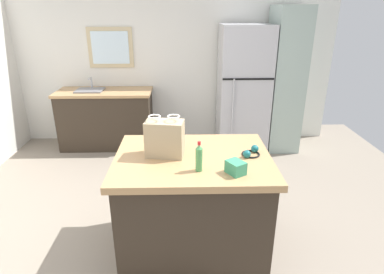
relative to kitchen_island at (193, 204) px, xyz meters
name	(u,v)px	position (x,y,z in m)	size (l,w,h in m)	color
ground	(169,238)	(-0.22, 0.12, -0.47)	(6.35, 6.35, 0.00)	gray
back_wall	(173,59)	(-0.24, 2.77, 0.84)	(4.97, 0.13, 2.61)	silver
kitchen_island	(193,204)	(0.00, 0.00, 0.00)	(1.28, 0.97, 0.92)	#33281E
refrigerator	(243,89)	(0.82, 2.34, 0.46)	(0.73, 0.73, 1.85)	#B7B7BC
tall_cabinet	(285,81)	(1.43, 2.34, 0.58)	(0.46, 0.66, 2.09)	#9EB2A8
sink_counter	(106,118)	(-1.28, 2.40, -0.01)	(1.42, 0.60, 1.08)	#33281E
shopping_bag	(165,138)	(-0.23, 0.03, 0.61)	(0.32, 0.21, 0.34)	tan
small_box	(236,167)	(0.30, -0.30, 0.51)	(0.11, 0.13, 0.10)	#388E66
bottle	(199,158)	(0.04, -0.25, 0.56)	(0.05, 0.05, 0.23)	#4C9956
ear_defenders	(251,152)	(0.48, 0.02, 0.48)	(0.21, 0.21, 0.06)	black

